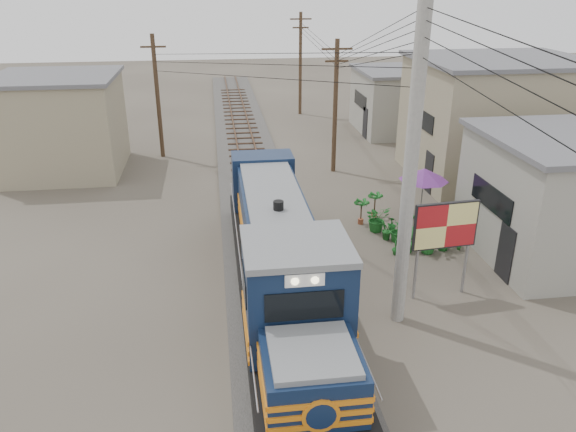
{
  "coord_description": "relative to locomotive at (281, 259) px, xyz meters",
  "views": [
    {
      "loc": [
        -1.87,
        -14.83,
        9.91
      ],
      "look_at": [
        0.51,
        2.98,
        2.2
      ],
      "focal_mm": 35.0,
      "sensor_mm": 36.0,
      "label": 1
    }
  ],
  "objects": [
    {
      "name": "power_lines",
      "position": [
        -0.14,
        7.6,
        5.93
      ],
      "size": [
        9.65,
        19.0,
        3.3
      ],
      "color": "black",
      "rests_on": "ground"
    },
    {
      "name": "track",
      "position": [
        0.0,
        9.11,
        -1.37
      ],
      "size": [
        1.15,
        70.0,
        0.12
      ],
      "color": "#51331E",
      "rests_on": "ground"
    },
    {
      "name": "wooden_pole_far",
      "position": [
        4.8,
        27.11,
        2.3
      ],
      "size": [
        1.6,
        0.24,
        7.5
      ],
      "color": "#4C3826",
      "rests_on": "ground"
    },
    {
      "name": "wooden_pole_mid",
      "position": [
        4.5,
        13.11,
        2.04
      ],
      "size": [
        1.6,
        0.24,
        7.0
      ],
      "color": "#4C3826",
      "rests_on": "ground"
    },
    {
      "name": "plant_nursery",
      "position": [
        5.64,
        4.04,
        -1.12
      ],
      "size": [
        3.45,
        3.31,
        1.14
      ],
      "color": "#1C6322",
      "rests_on": "ground"
    },
    {
      "name": "ballast",
      "position": [
        0.0,
        9.11,
        -1.55
      ],
      "size": [
        3.6,
        70.0,
        0.16
      ],
      "primitive_type": "cube",
      "color": "#595651",
      "rests_on": "ground"
    },
    {
      "name": "shophouse_left",
      "position": [
        -10.0,
        15.11,
        0.98
      ],
      "size": [
        6.3,
        6.3,
        5.2
      ],
      "color": "gray",
      "rests_on": "ground"
    },
    {
      "name": "utility_pole_main",
      "position": [
        3.5,
        -1.39,
        3.37
      ],
      "size": [
        0.4,
        0.4,
        10.0
      ],
      "color": "#9E9B93",
      "rests_on": "ground"
    },
    {
      "name": "wooden_pole_left",
      "position": [
        -5.0,
        17.11,
        2.04
      ],
      "size": [
        1.6,
        0.24,
        7.0
      ],
      "color": "#4C3826",
      "rests_on": "ground"
    },
    {
      "name": "market_umbrella",
      "position": [
        6.93,
        6.08,
        0.43
      ],
      "size": [
        2.8,
        2.8,
        2.35
      ],
      "rotation": [
        0.0,
        0.0,
        -0.41
      ],
      "color": "black",
      "rests_on": "ground"
    },
    {
      "name": "shophouse_mid",
      "position": [
        12.5,
        11.11,
        1.48
      ],
      "size": [
        8.4,
        7.35,
        6.2
      ],
      "color": "gray",
      "rests_on": "ground"
    },
    {
      "name": "billboard",
      "position": [
        5.3,
        -0.2,
        0.84
      ],
      "size": [
        2.18,
        0.32,
        3.36
      ],
      "rotation": [
        0.0,
        0.0,
        0.09
      ],
      "color": "#99999E",
      "rests_on": "ground"
    },
    {
      "name": "ground",
      "position": [
        0.0,
        -0.89,
        -1.63
      ],
      "size": [
        120.0,
        120.0,
        0.0
      ],
      "primitive_type": "plane",
      "color": "#473F35",
      "rests_on": "ground"
    },
    {
      "name": "vendor",
      "position": [
        6.38,
        6.34,
        -0.77
      ],
      "size": [
        0.68,
        0.5,
        1.72
      ],
      "primitive_type": "imported",
      "rotation": [
        0.0,
        0.0,
        3.29
      ],
      "color": "black",
      "rests_on": "ground"
    },
    {
      "name": "shophouse_back",
      "position": [
        11.0,
        21.11,
        0.48
      ],
      "size": [
        6.3,
        6.3,
        4.2
      ],
      "color": "gray",
      "rests_on": "ground"
    },
    {
      "name": "locomotive",
      "position": [
        0.0,
        0.0,
        0.0
      ],
      "size": [
        2.74,
        14.9,
        3.69
      ],
      "color": "black",
      "rests_on": "ground"
    }
  ]
}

